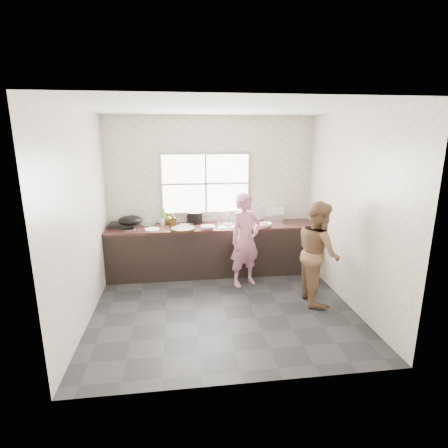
{
  "coord_description": "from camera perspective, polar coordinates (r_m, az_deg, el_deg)",
  "views": [
    {
      "loc": [
        -0.58,
        -4.49,
        2.38
      ],
      "look_at": [
        0.1,
        0.65,
        1.05
      ],
      "focal_mm": 28.0,
      "sensor_mm": 36.0,
      "label": 1
    }
  ],
  "objects": [
    {
      "name": "wall_left",
      "position": [
        4.77,
        -22.22,
        0.82
      ],
      "size": [
        0.01,
        3.2,
        2.7
      ],
      "primitive_type": "cube",
      "color": "silver",
      "rests_on": "ground"
    },
    {
      "name": "ceiling",
      "position": [
        4.54,
        -0.19,
        18.48
      ],
      "size": [
        3.6,
        3.2,
        0.01
      ],
      "primitive_type": "cube",
      "color": "silver",
      "rests_on": "wall_back"
    },
    {
      "name": "plate_food",
      "position": [
        5.86,
        -11.65,
        -0.87
      ],
      "size": [
        0.26,
        0.26,
        0.02
      ],
      "primitive_type": "cylinder",
      "rotation": [
        0.0,
        0.0,
        0.11
      ],
      "color": "white",
      "rests_on": "countertop"
    },
    {
      "name": "bowl_mince",
      "position": [
        5.79,
        -2.64,
        -0.58
      ],
      "size": [
        0.29,
        0.29,
        0.06
      ],
      "primitive_type": "imported",
      "rotation": [
        0.0,
        0.0,
        0.36
      ],
      "color": "silver",
      "rests_on": "countertop"
    },
    {
      "name": "wall_front",
      "position": [
        3.12,
        3.6,
        -4.93
      ],
      "size": [
        3.6,
        0.01,
        2.7
      ],
      "primitive_type": "cube",
      "color": "beige",
      "rests_on": "ground"
    },
    {
      "name": "floor",
      "position": [
        5.12,
        -0.16,
        -13.39
      ],
      "size": [
        3.6,
        3.2,
        0.01
      ],
      "primitive_type": "cube",
      "color": "#262629",
      "rests_on": "ground"
    },
    {
      "name": "dish_rack",
      "position": [
        6.39,
        7.78,
        1.73
      ],
      "size": [
        0.4,
        0.31,
        0.27
      ],
      "primitive_type": "cube",
      "rotation": [
        0.0,
        0.0,
        0.17
      ],
      "color": "silver",
      "rests_on": "countertop"
    },
    {
      "name": "wall_back",
      "position": [
        6.21,
        -2.07,
        4.83
      ],
      "size": [
        3.6,
        0.01,
        2.7
      ],
      "primitive_type": "cube",
      "color": "beige",
      "rests_on": "ground"
    },
    {
      "name": "pot_lid_right",
      "position": [
        6.22,
        -12.3,
        -0.03
      ],
      "size": [
        0.28,
        0.28,
        0.01
      ],
      "primitive_type": "cylinder",
      "rotation": [
        0.0,
        0.0,
        0.08
      ],
      "color": "#B5B7BC",
      "rests_on": "countertop"
    },
    {
      "name": "bottle_brown_tall",
      "position": [
        6.01,
        -8.37,
        0.62
      ],
      "size": [
        0.11,
        0.12,
        0.21
      ],
      "primitive_type": "imported",
      "rotation": [
        0.0,
        0.0,
        0.21
      ],
      "color": "#4A3312",
      "rests_on": "countertop"
    },
    {
      "name": "glass_jar",
      "position": [
        6.14,
        -10.02,
        0.36
      ],
      "size": [
        0.08,
        0.08,
        0.11
      ],
      "primitive_type": "cylinder",
      "rotation": [
        0.0,
        0.0,
        0.05
      ],
      "color": "silver",
      "rests_on": "countertop"
    },
    {
      "name": "wok",
      "position": [
        6.01,
        -15.05,
        0.57
      ],
      "size": [
        0.48,
        0.48,
        0.15
      ],
      "primitive_type": "ellipsoid",
      "rotation": [
        0.0,
        0.0,
        -0.19
      ],
      "color": "black",
      "rests_on": "burner"
    },
    {
      "name": "bowl_held",
      "position": [
        5.98,
        0.6,
        -0.05
      ],
      "size": [
        0.19,
        0.19,
        0.06
      ],
      "primitive_type": "imported",
      "rotation": [
        0.0,
        0.0,
        -0.04
      ],
      "color": "silver",
      "rests_on": "countertop"
    },
    {
      "name": "woman",
      "position": [
        5.59,
        3.48,
        -3.11
      ],
      "size": [
        0.61,
        0.51,
        1.4
      ],
      "primitive_type": "imported",
      "rotation": [
        0.0,
        0.0,
        0.41
      ],
      "color": "#CA7996",
      "rests_on": "floor"
    },
    {
      "name": "cutting_board",
      "position": [
        5.77,
        -6.73,
        -0.79
      ],
      "size": [
        0.45,
        0.45,
        0.04
      ],
      "primitive_type": "cylinder",
      "rotation": [
        0.0,
        0.0,
        0.14
      ],
      "color": "black",
      "rests_on": "countertop"
    },
    {
      "name": "bottle_green",
      "position": [
        6.17,
        -9.75,
        1.36
      ],
      "size": [
        0.15,
        0.15,
        0.3
      ],
      "primitive_type": "imported",
      "rotation": [
        0.0,
        0.0,
        -0.36
      ],
      "color": "#519E33",
      "rests_on": "countertop"
    },
    {
      "name": "window_frame",
      "position": [
        6.16,
        -3.01,
        6.62
      ],
      "size": [
        1.6,
        0.05,
        1.1
      ],
      "primitive_type": "cube",
      "color": "#9EA0A5",
      "rests_on": "wall_back"
    },
    {
      "name": "pot_lid_left",
      "position": [
        6.0,
        -15.2,
        -0.76
      ],
      "size": [
        0.3,
        0.3,
        0.01
      ],
      "primitive_type": "cylinder",
      "rotation": [
        0.0,
        0.0,
        0.34
      ],
      "color": "#A7A9AD",
      "rests_on": "countertop"
    },
    {
      "name": "burner",
      "position": [
        6.24,
        -16.27,
        -0.01
      ],
      "size": [
        0.43,
        0.43,
        0.06
      ],
      "primitive_type": "cube",
      "rotation": [
        0.0,
        0.0,
        -0.03
      ],
      "color": "black",
      "rests_on": "countertop"
    },
    {
      "name": "cabinet",
      "position": [
        6.14,
        -1.71,
        -4.35
      ],
      "size": [
        3.6,
        0.62,
        0.82
      ],
      "primitive_type": "cube",
      "color": "black",
      "rests_on": "floor"
    },
    {
      "name": "window_glazing",
      "position": [
        6.13,
        -2.99,
        6.58
      ],
      "size": [
        1.5,
        0.01,
        1.0
      ],
      "primitive_type": "cube",
      "color": "white",
      "rests_on": "window_frame"
    },
    {
      "name": "black_pot",
      "position": [
        6.18,
        -4.83,
        1.06
      ],
      "size": [
        0.34,
        0.34,
        0.2
      ],
      "primitive_type": "cylinder",
      "rotation": [
        0.0,
        0.0,
        0.27
      ],
      "color": "black",
      "rests_on": "countertop"
    },
    {
      "name": "person_side",
      "position": [
        5.2,
        15.14,
        -4.48
      ],
      "size": [
        0.59,
        0.74,
        1.49
      ],
      "primitive_type": "imported",
      "rotation": [
        0.0,
        0.0,
        1.53
      ],
      "color": "brown",
      "rests_on": "floor"
    },
    {
      "name": "cleaver",
      "position": [
        5.98,
        -6.09,
        -0.0
      ],
      "size": [
        0.24,
        0.17,
        0.01
      ],
      "primitive_type": "cube",
      "rotation": [
        0.0,
        0.0,
        0.35
      ],
      "color": "silver",
      "rests_on": "cutting_board"
    },
    {
      "name": "sink",
      "position": [
        6.05,
        1.56,
        -0.13
      ],
      "size": [
        0.55,
        0.45,
        0.02
      ],
      "primitive_type": "cube",
      "color": "silver",
      "rests_on": "countertop"
    },
    {
      "name": "faucet",
      "position": [
        6.21,
        1.28,
        1.63
      ],
      "size": [
        0.02,
        0.02,
        0.3
      ],
      "primitive_type": "cylinder",
      "color": "silver",
      "rests_on": "countertop"
    },
    {
      "name": "bottle_brown_short",
      "position": [
        6.18,
        -9.08,
        0.84
      ],
      "size": [
        0.17,
        0.17,
        0.18
      ],
      "primitive_type": "imported",
      "rotation": [
        0.0,
        0.0,
        0.21
      ],
      "color": "#4A3412",
      "rests_on": "countertop"
    },
    {
      "name": "countertop",
      "position": [
        6.01,
        -1.74,
        -0.47
      ],
      "size": [
        3.6,
        0.64,
        0.04
      ],
      "primitive_type": "cube",
      "color": "#331915",
      "rests_on": "cabinet"
    },
    {
      "name": "bowl_crabs",
      "position": [
        5.95,
        6.68,
        -0.22
      ],
      "size": [
        0.22,
        0.22,
        0.06
      ],
      "primitive_type": "imported",
      "rotation": [
        0.0,
        0.0,
        -0.22
      ],
      "color": "white",
      "rests_on": "countertop"
    },
    {
      "name": "wall_right",
      "position": [
        5.19,
        20.02,
        2.05
      ],
      "size": [
        0.01,
        3.2,
        2.7
      ],
      "primitive_type": "cube",
      "color": "beige",
      "rests_on": "ground"
    }
  ]
}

